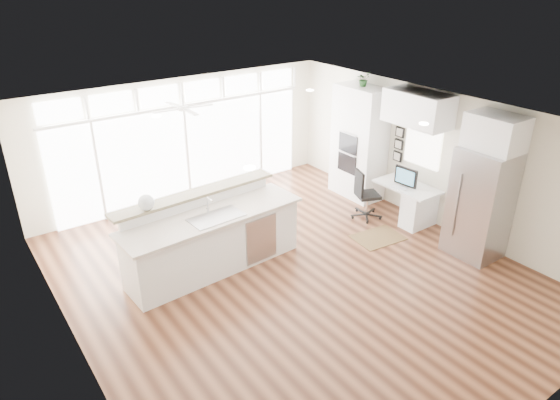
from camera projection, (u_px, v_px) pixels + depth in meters
floor at (293, 274)px, 8.58m from camera, size 7.00×8.00×0.02m
ceiling at (295, 122)px, 7.42m from camera, size 7.00×8.00×0.02m
wall_back at (184, 139)px, 10.94m from camera, size 7.00×0.04×2.70m
wall_front at (531, 342)px, 5.06m from camera, size 7.00×0.04×2.70m
wall_left at (68, 275)px, 6.15m from camera, size 0.04×8.00×2.70m
wall_right at (435, 159)px, 9.84m from camera, size 0.04×8.00×2.70m
glass_wall at (186, 153)px, 11.02m from camera, size 5.80×0.06×2.08m
transom_row at (181, 93)px, 10.46m from camera, size 5.90×0.06×0.40m
desk_window at (423, 145)px, 9.96m from camera, size 0.04×0.85×0.85m
ceiling_fan at (183, 103)px, 9.31m from camera, size 1.16×1.16×0.32m
recessed_lights at (287, 120)px, 7.58m from camera, size 3.40×3.00×0.02m
oven_cabinet at (359, 143)px, 11.03m from camera, size 0.64×1.20×2.50m
desk_nook at (405, 202)px, 10.28m from camera, size 0.72×1.30×0.76m
upper_cabinets at (418, 108)px, 9.46m from camera, size 0.64×1.30×0.64m
refrigerator at (480, 204)px, 8.79m from camera, size 0.76×0.90×2.00m
fridge_cabinet at (496, 132)px, 8.27m from camera, size 0.64×0.90×0.60m
framed_photos at (399, 144)px, 10.48m from camera, size 0.06×0.22×0.80m
kitchen_island at (213, 236)px, 8.49m from camera, size 3.27×1.39×1.27m
rug at (378, 237)px, 9.71m from camera, size 1.01×0.78×0.01m
office_chair at (368, 195)px, 10.28m from camera, size 0.69×0.67×1.05m
fishbowl at (146, 202)px, 7.90m from camera, size 0.30×0.30×0.27m
monitor at (406, 177)px, 9.99m from camera, size 0.14×0.52×0.43m
keyboard at (399, 188)px, 9.98m from camera, size 0.15×0.32×0.02m
potted_plant at (363, 81)px, 10.45m from camera, size 0.32×0.34×0.24m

